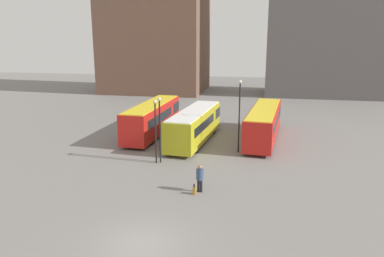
# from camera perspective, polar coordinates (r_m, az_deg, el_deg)

# --- Properties ---
(ground_plane) EXTENTS (160.00, 160.00, 0.00)m
(ground_plane) POSITION_cam_1_polar(r_m,az_deg,el_deg) (19.20, -7.69, -17.01)
(ground_plane) COLOR slate
(building_block_right) EXTENTS (28.46, 10.50, 23.73)m
(building_block_right) POSITION_cam_1_polar(r_m,az_deg,el_deg) (69.16, 23.72, 14.36)
(building_block_right) COLOR #5B5656
(building_block_right) RESTS_ON ground_plane
(bus_0) EXTENTS (2.84, 11.87, 3.23)m
(bus_0) POSITION_cam_1_polar(r_m,az_deg,el_deg) (38.49, -6.02, 1.65)
(bus_0) COLOR red
(bus_0) RESTS_ON ground_plane
(bus_1) EXTENTS (3.50, 11.47, 3.06)m
(bus_1) POSITION_cam_1_polar(r_m,az_deg,el_deg) (35.72, 0.42, 0.63)
(bus_1) COLOR gold
(bus_1) RESTS_ON ground_plane
(bus_2) EXTENTS (3.57, 12.57, 3.10)m
(bus_2) POSITION_cam_1_polar(r_m,az_deg,el_deg) (37.15, 10.90, 0.92)
(bus_2) COLOR red
(bus_2) RESTS_ON ground_plane
(traveler) EXTENTS (0.49, 0.49, 1.83)m
(traveler) POSITION_cam_1_polar(r_m,az_deg,el_deg) (24.25, 1.21, -7.26)
(traveler) COLOR black
(traveler) RESTS_ON ground_plane
(suitcase) EXTENTS (0.19, 0.33, 0.73)m
(suitcase) POSITION_cam_1_polar(r_m,az_deg,el_deg) (24.21, 0.38, -9.41)
(suitcase) COLOR #B27A1E
(suitcase) RESTS_ON ground_plane
(lamp_post_0) EXTENTS (0.28, 0.28, 6.29)m
(lamp_post_0) POSITION_cam_1_polar(r_m,az_deg,el_deg) (32.17, 7.23, 2.67)
(lamp_post_0) COLOR black
(lamp_post_0) RESTS_ON ground_plane
(lamp_post_1) EXTENTS (0.28, 0.28, 5.27)m
(lamp_post_1) POSITION_cam_1_polar(r_m,az_deg,el_deg) (29.43, -4.93, 0.63)
(lamp_post_1) COLOR black
(lamp_post_1) RESTS_ON ground_plane
(lamp_post_2) EXTENTS (0.28, 0.28, 5.10)m
(lamp_post_2) POSITION_cam_1_polar(r_m,az_deg,el_deg) (29.31, -5.58, 0.38)
(lamp_post_2) COLOR black
(lamp_post_2) RESTS_ON ground_plane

